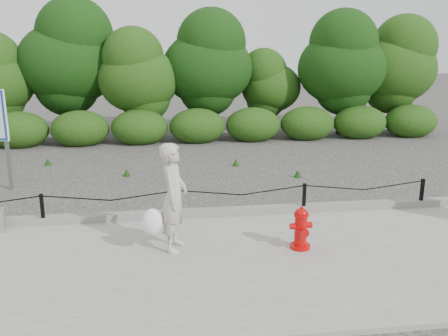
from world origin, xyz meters
TOP-DOWN VIEW (x-y plane):
  - ground at (0.00, 0.00)m, footprint 90.00×90.00m
  - sidewalk at (0.00, -2.00)m, footprint 14.00×4.00m
  - curb at (0.00, 0.05)m, footprint 14.00×0.22m
  - chain_barrier at (0.00, 0.00)m, footprint 10.06×0.06m
  - treeline at (0.51, 8.96)m, footprint 20.36×3.80m
  - fire_hydrant at (1.94, -1.66)m, footprint 0.38×0.39m
  - pedestrian at (-0.13, -1.42)m, footprint 0.79×0.73m

SIDE VIEW (x-z plane):
  - ground at x=0.00m, z-range 0.00..0.00m
  - sidewalk at x=0.00m, z-range 0.00..0.08m
  - curb at x=0.00m, z-range 0.08..0.22m
  - fire_hydrant at x=1.94m, z-range 0.06..0.78m
  - chain_barrier at x=0.00m, z-range 0.16..0.76m
  - pedestrian at x=-0.13m, z-range 0.06..1.83m
  - treeline at x=0.51m, z-range 0.14..5.00m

